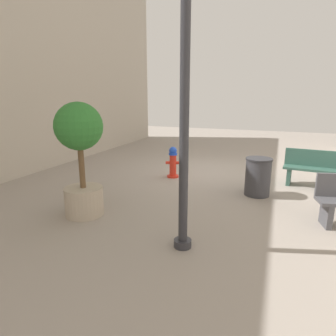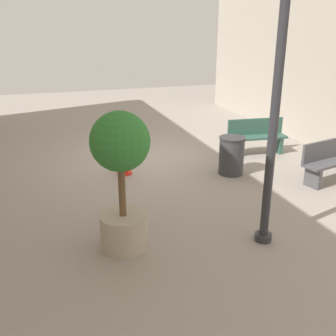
% 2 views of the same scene
% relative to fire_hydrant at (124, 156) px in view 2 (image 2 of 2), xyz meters
% --- Properties ---
extents(ground_plane, '(23.40, 23.40, 0.00)m').
position_rel_fire_hydrant_xyz_m(ground_plane, '(-0.79, -0.96, -0.45)').
color(ground_plane, gray).
extents(fire_hydrant, '(0.43, 0.40, 0.90)m').
position_rel_fire_hydrant_xyz_m(fire_hydrant, '(0.00, 0.00, 0.00)').
color(fire_hydrant, red).
rests_on(fire_hydrant, ground_plane).
extents(bench_near, '(1.62, 0.60, 0.95)m').
position_rel_fire_hydrant_xyz_m(bench_near, '(-3.78, -0.44, 0.04)').
color(bench_near, '#33594C').
rests_on(bench_near, ground_plane).
extents(bench_far, '(1.81, 0.82, 0.95)m').
position_rel_fire_hydrant_xyz_m(bench_far, '(-4.39, 1.87, 0.05)').
color(bench_far, '#4C4C51').
rests_on(bench_far, ground_plane).
extents(planter_tree, '(0.90, 0.90, 2.22)m').
position_rel_fire_hydrant_xyz_m(planter_tree, '(0.72, 3.21, 0.87)').
color(planter_tree, tan).
rests_on(planter_tree, ground_plane).
extents(street_lamp, '(0.36, 0.36, 4.28)m').
position_rel_fire_hydrant_xyz_m(street_lamp, '(-1.51, 3.74, 2.18)').
color(street_lamp, '#2D2D33').
rests_on(street_lamp, ground_plane).
extents(trash_bin, '(0.62, 0.62, 0.90)m').
position_rel_fire_hydrant_xyz_m(trash_bin, '(-2.41, 0.76, 0.00)').
color(trash_bin, '#38383D').
rests_on(trash_bin, ground_plane).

